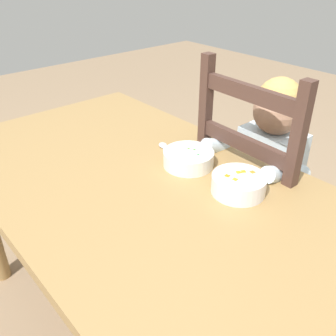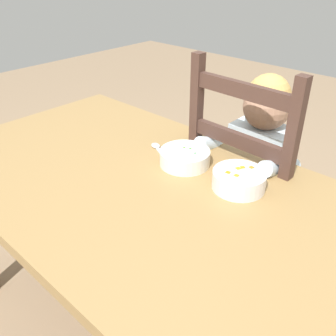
{
  "view_description": "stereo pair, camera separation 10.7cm",
  "coord_description": "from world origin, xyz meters",
  "px_view_note": "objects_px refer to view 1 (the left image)",
  "views": [
    {
      "loc": [
        0.81,
        -0.59,
        1.33
      ],
      "look_at": [
        0.07,
        0.05,
        0.76
      ],
      "focal_mm": 39.83,
      "sensor_mm": 36.0,
      "label": 1
    },
    {
      "loc": [
        0.73,
        -0.66,
        1.33
      ],
      "look_at": [
        0.07,
        0.05,
        0.76
      ],
      "focal_mm": 39.83,
      "sensor_mm": 36.0,
      "label": 2
    }
  ],
  "objects_px": {
    "dining_chair": "(259,201)",
    "bowl_of_peas": "(189,158)",
    "dining_table": "(142,203)",
    "bowl_of_carrots": "(239,184)",
    "spoon": "(164,148)",
    "child_figure": "(265,167)"
  },
  "relations": [
    {
      "from": "dining_table",
      "to": "bowl_of_peas",
      "type": "height_order",
      "value": "bowl_of_peas"
    },
    {
      "from": "dining_table",
      "to": "bowl_of_carrots",
      "type": "xyz_separation_m",
      "value": [
        0.25,
        0.17,
        0.12
      ]
    },
    {
      "from": "bowl_of_peas",
      "to": "bowl_of_carrots",
      "type": "bearing_deg",
      "value": 0.0
    },
    {
      "from": "child_figure",
      "to": "dining_table",
      "type": "bearing_deg",
      "value": -107.19
    },
    {
      "from": "dining_chair",
      "to": "child_figure",
      "type": "distance_m",
      "value": 0.16
    },
    {
      "from": "child_figure",
      "to": "spoon",
      "type": "bearing_deg",
      "value": -132.2
    },
    {
      "from": "dining_chair",
      "to": "child_figure",
      "type": "relative_size",
      "value": 1.07
    },
    {
      "from": "dining_chair",
      "to": "bowl_of_carrots",
      "type": "height_order",
      "value": "dining_chair"
    },
    {
      "from": "dining_chair",
      "to": "bowl_of_carrots",
      "type": "relative_size",
      "value": 6.5
    },
    {
      "from": "bowl_of_carrots",
      "to": "spoon",
      "type": "xyz_separation_m",
      "value": [
        -0.36,
        0.02,
        -0.03
      ]
    },
    {
      "from": "dining_chair",
      "to": "bowl_of_peas",
      "type": "relative_size",
      "value": 6.21
    },
    {
      "from": "dining_chair",
      "to": "bowl_of_peas",
      "type": "height_order",
      "value": "dining_chair"
    },
    {
      "from": "dining_chair",
      "to": "bowl_of_carrots",
      "type": "bearing_deg",
      "value": -69.79
    },
    {
      "from": "child_figure",
      "to": "bowl_of_peas",
      "type": "distance_m",
      "value": 0.33
    },
    {
      "from": "dining_chair",
      "to": "bowl_of_carrots",
      "type": "distance_m",
      "value": 0.41
    },
    {
      "from": "dining_table",
      "to": "bowl_of_peas",
      "type": "distance_m",
      "value": 0.21
    },
    {
      "from": "dining_table",
      "to": "bowl_of_carrots",
      "type": "distance_m",
      "value": 0.33
    },
    {
      "from": "dining_chair",
      "to": "child_figure",
      "type": "height_order",
      "value": "dining_chair"
    },
    {
      "from": "dining_table",
      "to": "dining_chair",
      "type": "height_order",
      "value": "dining_chair"
    },
    {
      "from": "child_figure",
      "to": "bowl_of_peas",
      "type": "xyz_separation_m",
      "value": [
        -0.11,
        -0.29,
        0.1
      ]
    },
    {
      "from": "dining_chair",
      "to": "bowl_of_carrots",
      "type": "xyz_separation_m",
      "value": [
        0.11,
        -0.3,
        0.26
      ]
    },
    {
      "from": "spoon",
      "to": "dining_table",
      "type": "bearing_deg",
      "value": -60.51
    }
  ]
}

